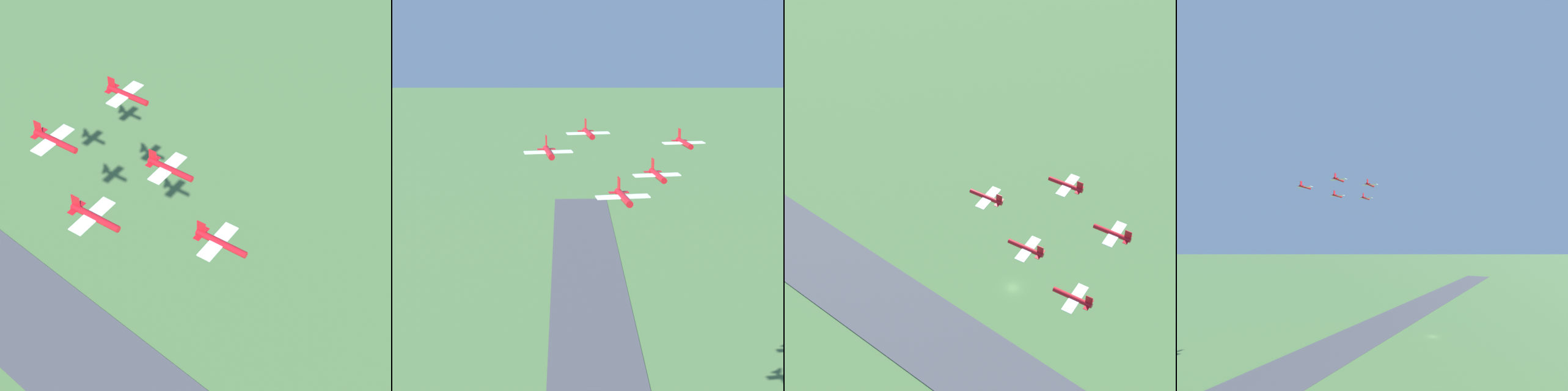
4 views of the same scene
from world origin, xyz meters
TOP-DOWN VIEW (x-y plane):
  - jet_0 at (7.76, -32.34)m, footprint 8.19×7.71m
  - jet_1 at (22.31, -41.92)m, footprint 8.19×7.71m
  - jet_2 at (23.20, -24.28)m, footprint 8.19×7.71m
  - jet_3 at (36.85, -51.50)m, footprint 8.19×7.71m
  - jet_4 at (37.75, -33.86)m, footprint 8.19×7.71m

SIDE VIEW (x-z plane):
  - jet_1 at x=22.31m, z-range 67.02..69.76m
  - jet_0 at x=7.76m, z-range 67.29..70.03m
  - jet_3 at x=36.85m, z-range 69.61..72.35m
  - jet_2 at x=23.20m, z-range 71.32..74.06m
  - jet_4 at x=37.75m, z-range 71.82..74.56m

